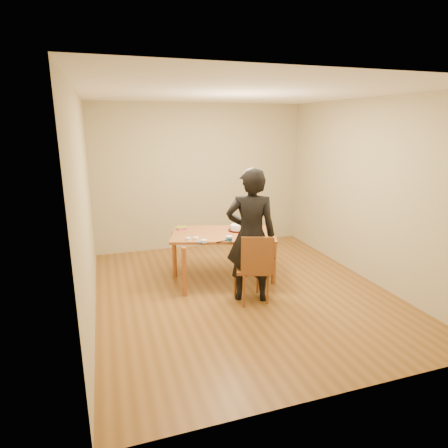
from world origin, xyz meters
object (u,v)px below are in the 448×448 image
object	(u,v)px
dining_table	(223,234)
dining_chair	(251,269)
cake_plate	(237,230)
person	(251,236)
cake	(237,227)

from	to	relation	value
dining_table	dining_chair	bearing A→B (deg)	-61.96
dining_chair	cake_plate	distance (m)	0.88
cake_plate	person	size ratio (longest dim) A/B	0.15
dining_chair	person	size ratio (longest dim) A/B	0.22
dining_chair	cake	xyz separation A→B (m)	(0.09, 0.82, 0.35)
cake_plate	cake	world-z (taller)	cake
dining_chair	cake_plate	bearing A→B (deg)	103.96
dining_table	dining_chair	size ratio (longest dim) A/B	3.82
dining_chair	cake	world-z (taller)	cake
cake_plate	cake	bearing A→B (deg)	0.00
cake	dining_chair	bearing A→B (deg)	-96.19
dining_table	dining_chair	distance (m)	0.84
dining_chair	person	bearing A→B (deg)	110.15
cake_plate	dining_chair	bearing A→B (deg)	-96.19
dining_table	person	bearing A→B (deg)	-61.30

